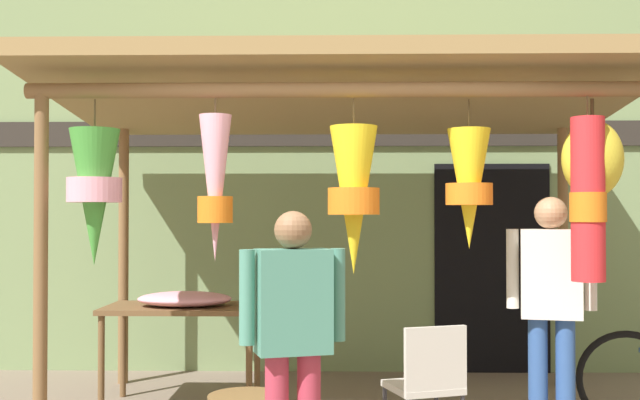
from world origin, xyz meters
name	(u,v)px	position (x,y,z in m)	size (l,w,h in m)	color
shop_facade	(338,181)	(0.01, 2.50, 1.85)	(9.83, 0.29, 3.70)	#7A9360
market_stall_canopy	(346,122)	(0.07, 0.61, 2.20)	(4.43, 2.46, 2.62)	brown
display_table	(183,317)	(-1.22, 1.01, 0.70)	(1.22, 0.70, 0.79)	brown
flower_heap_on_table	(186,299)	(-1.18, 0.95, 0.85)	(0.74, 0.52, 0.11)	pink
folding_chair	(428,379)	(0.56, -0.35, 0.50)	(0.51, 0.51, 0.84)	beige
customer_foreground	(551,295)	(1.46, 0.20, 0.96)	(0.58, 0.30, 1.63)	#2D5193
shopper_by_bananas	(293,327)	(-0.24, -0.89, 0.90)	(0.57, 0.33, 1.53)	#B23347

